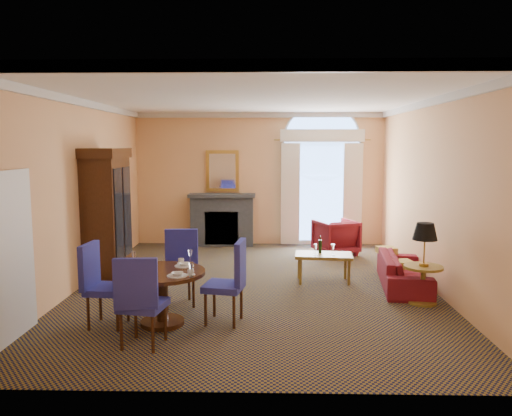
{
  "coord_description": "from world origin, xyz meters",
  "views": [
    {
      "loc": [
        0.23,
        -8.39,
        2.42
      ],
      "look_at": [
        0.0,
        0.5,
        1.3
      ],
      "focal_mm": 35.0,
      "sensor_mm": 36.0,
      "label": 1
    }
  ],
  "objects_px": {
    "sofa": "(404,271)",
    "side_table": "(424,253)",
    "armchair": "(336,237)",
    "armoire": "(106,216)",
    "dining_table": "(162,285)",
    "coffee_table": "(324,256)"
  },
  "relations": [
    {
      "from": "sofa",
      "to": "armchair",
      "type": "distance_m",
      "value": 2.73
    },
    {
      "from": "coffee_table",
      "to": "side_table",
      "type": "distance_m",
      "value": 1.86
    },
    {
      "from": "coffee_table",
      "to": "dining_table",
      "type": "bearing_deg",
      "value": -132.71
    },
    {
      "from": "dining_table",
      "to": "coffee_table",
      "type": "relative_size",
      "value": 1.13
    },
    {
      "from": "armchair",
      "to": "side_table",
      "type": "relative_size",
      "value": 0.69
    },
    {
      "from": "dining_table",
      "to": "side_table",
      "type": "distance_m",
      "value": 3.95
    },
    {
      "from": "armoire",
      "to": "sofa",
      "type": "distance_m",
      "value": 5.36
    },
    {
      "from": "dining_table",
      "to": "coffee_table",
      "type": "distance_m",
      "value": 3.27
    },
    {
      "from": "sofa",
      "to": "armchair",
      "type": "bearing_deg",
      "value": 24.88
    },
    {
      "from": "coffee_table",
      "to": "side_table",
      "type": "bearing_deg",
      "value": -35.54
    },
    {
      "from": "sofa",
      "to": "side_table",
      "type": "xyz_separation_m",
      "value": [
        0.05,
        -0.89,
        0.52
      ]
    },
    {
      "from": "dining_table",
      "to": "coffee_table",
      "type": "xyz_separation_m",
      "value": [
        2.42,
        2.2,
        -0.09
      ]
    },
    {
      "from": "sofa",
      "to": "side_table",
      "type": "bearing_deg",
      "value": -169.44
    },
    {
      "from": "side_table",
      "to": "armchair",
      "type": "bearing_deg",
      "value": 104.0
    },
    {
      "from": "dining_table",
      "to": "side_table",
      "type": "relative_size",
      "value": 0.96
    },
    {
      "from": "armoire",
      "to": "side_table",
      "type": "xyz_separation_m",
      "value": [
        5.32,
        -1.37,
        -0.35
      ]
    },
    {
      "from": "armoire",
      "to": "side_table",
      "type": "height_order",
      "value": "armoire"
    },
    {
      "from": "armchair",
      "to": "side_table",
      "type": "xyz_separation_m",
      "value": [
        0.87,
        -3.49,
        0.4
      ]
    },
    {
      "from": "side_table",
      "to": "armoire",
      "type": "bearing_deg",
      "value": 165.54
    },
    {
      "from": "sofa",
      "to": "armchair",
      "type": "xyz_separation_m",
      "value": [
        -0.82,
        2.6,
        0.11
      ]
    },
    {
      "from": "sofa",
      "to": "armoire",
      "type": "bearing_deg",
      "value": 92.19
    },
    {
      "from": "side_table",
      "to": "sofa",
      "type": "bearing_deg",
      "value": 93.2
    }
  ]
}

